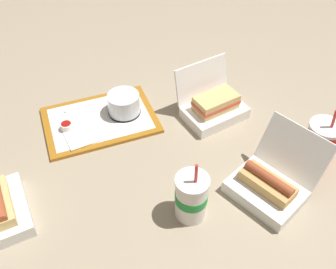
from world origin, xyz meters
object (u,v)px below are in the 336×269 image
object	(u,v)px
food_tray	(100,120)
clamshell_sandwich_center	(214,106)
ketchup_cup	(67,126)
clamshell_hotdog_corner	(269,184)
cake_container	(124,104)
plastic_fork	(80,107)
soda_cup_center	(191,197)
soda_cup_corner	(320,143)

from	to	relation	value
food_tray	clamshell_sandwich_center	distance (m)	0.39
ketchup_cup	clamshell_sandwich_center	xyz separation A→B (m)	(0.49, 0.01, 0.02)
clamshell_hotdog_corner	ketchup_cup	bearing A→B (deg)	149.09
clamshell_hotdog_corner	cake_container	bearing A→B (deg)	133.40
food_tray	ketchup_cup	size ratio (longest dim) A/B	10.42
plastic_fork	soda_cup_center	xyz separation A→B (m)	(0.30, -0.48, 0.06)
ketchup_cup	soda_cup_corner	distance (m)	0.79
clamshell_hotdog_corner	soda_cup_center	xyz separation A→B (m)	(-0.23, -0.03, 0.03)
ketchup_cup	cake_container	bearing A→B (deg)	16.26
clamshell_hotdog_corner	soda_cup_corner	xyz separation A→B (m)	(0.19, 0.10, 0.03)
plastic_fork	cake_container	bearing A→B (deg)	-35.46
ketchup_cup	soda_cup_corner	xyz separation A→B (m)	(0.75, -0.24, 0.05)
food_tray	clamshell_sandwich_center	size ratio (longest dim) A/B	1.64
soda_cup_center	ketchup_cup	bearing A→B (deg)	132.43
soda_cup_corner	soda_cup_center	size ratio (longest dim) A/B	1.01
cake_container	clamshell_hotdog_corner	size ratio (longest dim) A/B	0.38
cake_container	clamshell_hotdog_corner	world-z (taller)	clamshell_hotdog_corner
soda_cup_corner	soda_cup_center	xyz separation A→B (m)	(-0.41, -0.13, 0.00)
soda_cup_corner	ketchup_cup	bearing A→B (deg)	162.39
cake_container	ketchup_cup	world-z (taller)	cake_container
ketchup_cup	plastic_fork	world-z (taller)	ketchup_cup
ketchup_cup	soda_cup_center	xyz separation A→B (m)	(0.34, -0.37, 0.05)
cake_container	clamshell_sandwich_center	size ratio (longest dim) A/B	0.43
clamshell_hotdog_corner	plastic_fork	bearing A→B (deg)	139.93
cake_container	ketchup_cup	bearing A→B (deg)	-163.74
soda_cup_center	plastic_fork	bearing A→B (deg)	122.22
soda_cup_corner	cake_container	bearing A→B (deg)	152.20
clamshell_sandwich_center	soda_cup_center	size ratio (longest dim) A/B	1.26
cake_container	soda_cup_center	distance (m)	0.45
cake_container	soda_cup_center	world-z (taller)	soda_cup_center
plastic_fork	soda_cup_center	bearing A→B (deg)	-76.01
ketchup_cup	soda_cup_corner	bearing A→B (deg)	-17.61
food_tray	cake_container	world-z (taller)	cake_container
clamshell_sandwich_center	soda_cup_corner	distance (m)	0.36
food_tray	soda_cup_center	xyz separation A→B (m)	(0.23, -0.41, 0.07)
plastic_fork	clamshell_hotdog_corner	size ratio (longest dim) A/B	0.38
cake_container	plastic_fork	bearing A→B (deg)	162.78
plastic_fork	soda_cup_center	distance (m)	0.57
plastic_fork	clamshell_sandwich_center	size ratio (longest dim) A/B	0.43
plastic_fork	clamshell_sandwich_center	distance (m)	0.46
ketchup_cup	clamshell_sandwich_center	distance (m)	0.49
clamshell_hotdog_corner	soda_cup_corner	size ratio (longest dim) A/B	1.41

